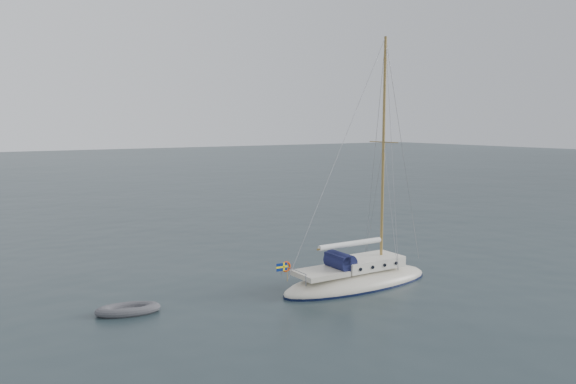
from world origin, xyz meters
TOP-DOWN VIEW (x-y plane):
  - ground at (0.00, 0.00)m, footprint 300.00×300.00m
  - sailboat at (0.53, -2.19)m, footprint 8.91×2.67m
  - dinghy at (-10.24, -0.07)m, footprint 2.70×1.22m

SIDE VIEW (x-z plane):
  - ground at x=0.00m, z-range 0.00..0.00m
  - dinghy at x=-10.24m, z-range -0.02..0.36m
  - sailboat at x=0.53m, z-range -5.38..7.30m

